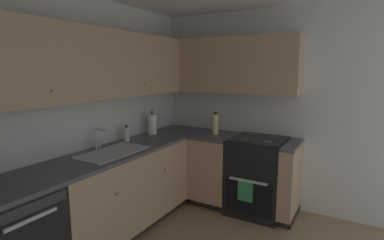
{
  "coord_description": "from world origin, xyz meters",
  "views": [
    {
      "loc": [
        -1.74,
        -0.78,
        1.71
      ],
      "look_at": [
        0.99,
        0.8,
        1.17
      ],
      "focal_mm": 27.83,
      "sensor_mm": 36.0,
      "label": 1
    }
  ],
  "objects_px": {
    "oven_range": "(258,175)",
    "soap_bottle": "(127,134)",
    "paper_towel_roll": "(152,124)",
    "oil_bottle": "(215,124)"
  },
  "relations": [
    {
      "from": "oven_range",
      "to": "soap_bottle",
      "type": "xyz_separation_m",
      "value": [
        -0.85,
        1.28,
        0.52
      ]
    },
    {
      "from": "soap_bottle",
      "to": "paper_towel_roll",
      "type": "distance_m",
      "value": 0.45
    },
    {
      "from": "oil_bottle",
      "to": "paper_towel_roll",
      "type": "bearing_deg",
      "value": 118.62
    },
    {
      "from": "oven_range",
      "to": "paper_towel_roll",
      "type": "distance_m",
      "value": 1.44
    },
    {
      "from": "oven_range",
      "to": "paper_towel_roll",
      "type": "bearing_deg",
      "value": 107.62
    },
    {
      "from": "oven_range",
      "to": "paper_towel_roll",
      "type": "xyz_separation_m",
      "value": [
        -0.4,
        1.26,
        0.57
      ]
    },
    {
      "from": "oven_range",
      "to": "oil_bottle",
      "type": "relative_size",
      "value": 3.7
    },
    {
      "from": "paper_towel_roll",
      "to": "oil_bottle",
      "type": "relative_size",
      "value": 1.1
    },
    {
      "from": "paper_towel_roll",
      "to": "oil_bottle",
      "type": "height_order",
      "value": "paper_towel_roll"
    },
    {
      "from": "oven_range",
      "to": "oil_bottle",
      "type": "height_order",
      "value": "oil_bottle"
    }
  ]
}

